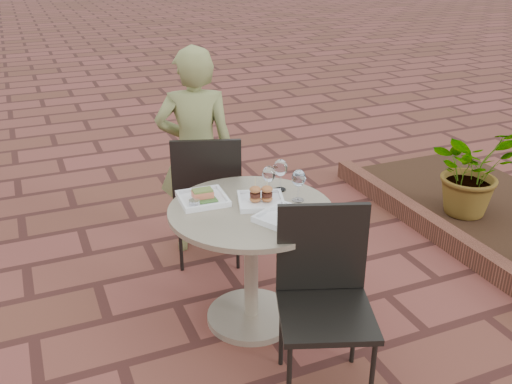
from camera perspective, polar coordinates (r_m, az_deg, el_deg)
name	(u,v)px	position (r m, az deg, el deg)	size (l,w,h in m)	color
ground	(266,326)	(3.41, 0.97, -13.27)	(60.00, 60.00, 0.00)	brown
cafe_table	(251,248)	(3.20, -0.50, -5.59)	(0.90, 0.90, 0.73)	gray
chair_far	(208,190)	(3.76, -4.87, 0.23)	(0.56, 0.56, 0.93)	black
chair_near	(324,286)	(2.78, 6.82, -9.27)	(0.56, 0.56, 0.93)	black
diner	(196,153)	(3.90, -6.02, 3.91)	(0.53, 0.35, 1.45)	olive
plate_salmon	(203,198)	(3.17, -5.33, -0.59)	(0.27, 0.27, 0.07)	white
plate_sliders	(261,198)	(3.12, 0.51, -0.64)	(0.31, 0.31, 0.16)	white
plate_tuna	(286,218)	(2.95, 3.06, -2.56)	(0.36, 0.36, 0.03)	white
wine_glass_right	(299,179)	(3.13, 4.29, 1.31)	(0.08, 0.08, 0.18)	white
wine_glass_mid	(269,175)	(3.18, 1.31, 1.74)	(0.08, 0.08, 0.18)	white
wine_glass_far	(281,169)	(3.25, 2.47, 2.36)	(0.08, 0.08, 0.19)	white
steel_ramekin	(195,204)	(3.09, -6.17, -1.20)	(0.06, 0.06, 0.05)	silver
cutlery_set	(320,215)	(3.03, 6.42, -2.26)	(0.09, 0.20, 0.00)	silver
planter_curb	(452,240)	(4.36, 18.98, -4.53)	(0.12, 3.00, 0.15)	brown
potted_plant_a	(472,169)	(4.72, 20.77, 2.12)	(0.65, 0.57, 0.73)	#33662D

